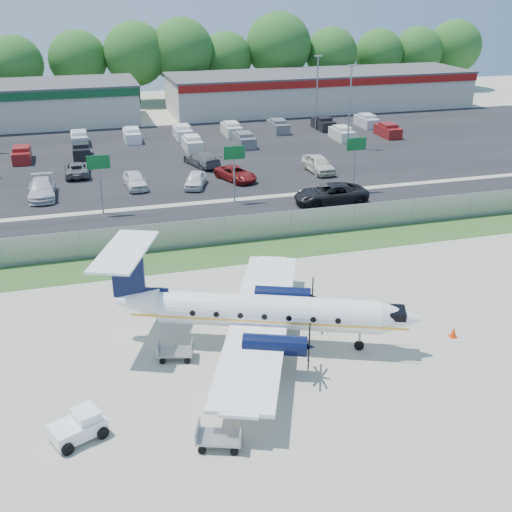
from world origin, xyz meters
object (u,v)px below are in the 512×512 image
object	(u,v)px
baggage_cart_near	(219,437)
baggage_cart_far	(175,351)
aircraft	(262,311)
pushback_tug	(79,426)

from	to	relation	value
baggage_cart_near	baggage_cart_far	bearing A→B (deg)	95.04
aircraft	baggage_cart_near	distance (m)	8.26
pushback_tug	baggage_cart_far	distance (m)	6.81
aircraft	baggage_cart_near	world-z (taller)	aircraft
aircraft	baggage_cart_near	size ratio (longest dim) A/B	7.58
aircraft	baggage_cart_far	world-z (taller)	aircraft
pushback_tug	baggage_cart_far	world-z (taller)	pushback_tug
pushback_tug	baggage_cart_far	bearing A→B (deg)	45.38
baggage_cart_near	aircraft	bearing A→B (deg)	61.35
pushback_tug	baggage_cart_far	size ratio (longest dim) A/B	1.29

